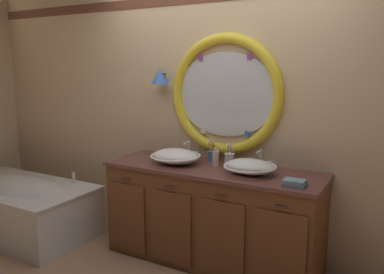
# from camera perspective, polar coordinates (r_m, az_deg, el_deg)

# --- Properties ---
(ground_plane) EXTENTS (14.00, 14.00, 0.00)m
(ground_plane) POSITION_cam_1_polar(r_m,az_deg,el_deg) (3.56, -0.22, -18.71)
(ground_plane) COLOR tan
(back_wall_assembly) EXTENTS (6.40, 0.26, 2.60)m
(back_wall_assembly) POSITION_cam_1_polar(r_m,az_deg,el_deg) (3.65, 4.36, 3.88)
(back_wall_assembly) COLOR #D6B78E
(back_wall_assembly) RESTS_ON ground_plane
(vanity_counter) EXTENTS (1.91, 0.64, 0.86)m
(vanity_counter) POSITION_cam_1_polar(r_m,az_deg,el_deg) (3.54, 2.86, -11.15)
(vanity_counter) COLOR brown
(vanity_counter) RESTS_ON ground_plane
(bathtub) EXTENTS (1.60, 0.86, 0.62)m
(bathtub) POSITION_cam_1_polar(r_m,az_deg,el_deg) (4.52, -23.70, -8.78)
(bathtub) COLOR white
(bathtub) RESTS_ON ground_plane
(sink_basin_left) EXTENTS (0.45, 0.45, 0.13)m
(sink_basin_left) POSITION_cam_1_polar(r_m,az_deg,el_deg) (3.54, -2.40, -2.78)
(sink_basin_left) COLOR white
(sink_basin_left) RESTS_ON vanity_counter
(sink_basin_right) EXTENTS (0.43, 0.43, 0.12)m
(sink_basin_right) POSITION_cam_1_polar(r_m,az_deg,el_deg) (3.23, 8.36, -4.23)
(sink_basin_right) COLOR white
(sink_basin_right) RESTS_ON vanity_counter
(faucet_set_left) EXTENTS (0.21, 0.14, 0.17)m
(faucet_set_left) POSITION_cam_1_polar(r_m,az_deg,el_deg) (3.74, -0.43, -2.06)
(faucet_set_left) COLOR silver
(faucet_set_left) RESTS_ON vanity_counter
(faucet_set_right) EXTENTS (0.24, 0.12, 0.16)m
(faucet_set_right) POSITION_cam_1_polar(r_m,az_deg,el_deg) (3.46, 9.84, -3.34)
(faucet_set_right) COLOR silver
(faucet_set_right) RESTS_ON vanity_counter
(toothbrush_holder_left) EXTENTS (0.09, 0.09, 0.21)m
(toothbrush_holder_left) POSITION_cam_1_polar(r_m,az_deg,el_deg) (3.63, 2.92, -2.63)
(toothbrush_holder_left) COLOR slate
(toothbrush_holder_left) RESTS_ON vanity_counter
(toothbrush_holder_right) EXTENTS (0.09, 0.09, 0.20)m
(toothbrush_holder_right) POSITION_cam_1_polar(r_m,az_deg,el_deg) (3.51, 5.41, -3.11)
(toothbrush_holder_right) COLOR white
(toothbrush_holder_right) RESTS_ON vanity_counter
(soap_dispenser) EXTENTS (0.06, 0.06, 0.16)m
(soap_dispenser) POSITION_cam_1_polar(r_m,az_deg,el_deg) (3.47, 3.42, -2.99)
(soap_dispenser) COLOR #EFE5C6
(soap_dispenser) RESTS_ON vanity_counter
(folded_hand_towel) EXTENTS (0.17, 0.12, 0.05)m
(folded_hand_towel) POSITION_cam_1_polar(r_m,az_deg,el_deg) (2.98, 14.54, -6.44)
(folded_hand_towel) COLOR #7593A8
(folded_hand_towel) RESTS_ON vanity_counter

